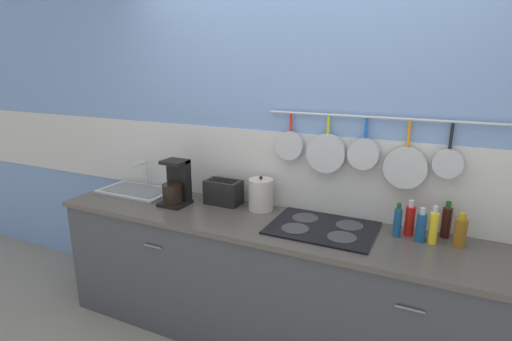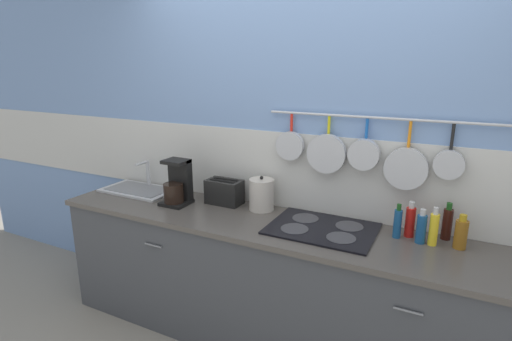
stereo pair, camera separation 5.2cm
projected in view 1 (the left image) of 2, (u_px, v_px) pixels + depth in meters
name	position (u px, v px, depth m)	size (l,w,h in m)	color
wall_back	(303.00, 154.00, 2.71)	(7.20, 0.15, 2.60)	#7293C6
cabinet_base	(281.00, 290.00, 2.64)	(3.21, 0.59, 0.85)	#3F4247
countertop	(282.00, 228.00, 2.52)	(3.25, 0.61, 0.03)	#4C4742
sink_basin	(137.00, 189.00, 3.17)	(0.58, 0.33, 0.22)	#B7BABF
coffee_maker	(176.00, 186.00, 2.86)	(0.19, 0.19, 0.33)	black
toaster	(223.00, 192.00, 2.88)	(0.27, 0.15, 0.18)	black
kettle	(261.00, 194.00, 2.76)	(0.17, 0.17, 0.24)	beige
cooktop	(322.00, 228.00, 2.46)	(0.64, 0.48, 0.01)	black
bottle_cooking_wine	(397.00, 222.00, 2.33)	(0.05, 0.05, 0.21)	navy
bottle_vinegar	(410.00, 220.00, 2.35)	(0.06, 0.06, 0.22)	red
bottle_dish_soap	(421.00, 227.00, 2.27)	(0.05, 0.05, 0.20)	navy
bottle_sesame_oil	(433.00, 227.00, 2.24)	(0.05, 0.05, 0.22)	yellow
bottle_olive_oil	(446.00, 222.00, 2.32)	(0.05, 0.05, 0.22)	#33140F
bottle_hot_sauce	(460.00, 232.00, 2.21)	(0.07, 0.07, 0.20)	#8C5919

